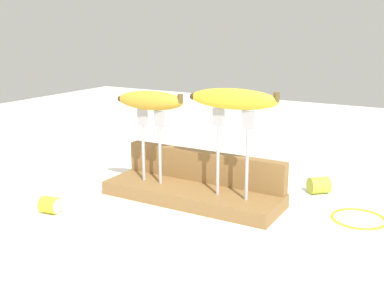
# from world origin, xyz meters

# --- Properties ---
(ground_plane) EXTENTS (3.00, 3.00, 0.00)m
(ground_plane) POSITION_xyz_m (0.00, 0.00, 0.00)
(ground_plane) COLOR white
(wooden_board) EXTENTS (0.40, 0.14, 0.03)m
(wooden_board) POSITION_xyz_m (0.00, 0.00, 0.02)
(wooden_board) COLOR olive
(wooden_board) RESTS_ON ground
(board_backstop) EXTENTS (0.39, 0.03, 0.07)m
(board_backstop) POSITION_xyz_m (0.00, 0.05, 0.07)
(board_backstop) COLOR olive
(board_backstop) RESTS_ON wooden_board
(fork_stand_left) EXTENTS (0.07, 0.01, 0.17)m
(fork_stand_left) POSITION_xyz_m (-0.10, -0.01, 0.13)
(fork_stand_left) COLOR #B2B2B7
(fork_stand_left) RESTS_ON wooden_board
(fork_stand_right) EXTENTS (0.09, 0.01, 0.19)m
(fork_stand_right) POSITION_xyz_m (0.10, -0.01, 0.14)
(fork_stand_right) COLOR #B2B2B7
(fork_stand_right) RESTS_ON wooden_board
(banana_raised_left) EXTENTS (0.16, 0.06, 0.04)m
(banana_raised_left) POSITION_xyz_m (-0.10, -0.01, 0.22)
(banana_raised_left) COLOR gold
(banana_raised_left) RESTS_ON fork_stand_left
(banana_raised_right) EXTENTS (0.19, 0.05, 0.04)m
(banana_raised_right) POSITION_xyz_m (0.10, -0.01, 0.24)
(banana_raised_right) COLOR yellow
(banana_raised_right) RESTS_ON fork_stand_right
(fork_fallen_near) EXTENTS (0.15, 0.08, 0.01)m
(fork_fallen_near) POSITION_xyz_m (0.06, 0.21, 0.00)
(fork_fallen_near) COLOR #B2B2B7
(fork_fallen_near) RESTS_ON ground
(banana_chunk_near) EXTENTS (0.04, 0.04, 0.03)m
(banana_chunk_near) POSITION_xyz_m (-0.22, -0.21, 0.02)
(banana_chunk_near) COLOR yellow
(banana_chunk_near) RESTS_ON ground
(banana_chunk_far) EXTENTS (0.06, 0.06, 0.04)m
(banana_chunk_far) POSITION_xyz_m (0.23, 0.19, 0.02)
(banana_chunk_far) COLOR #B2C138
(banana_chunk_far) RESTS_ON ground
(wire_coil) EXTENTS (0.11, 0.11, 0.01)m
(wire_coil) POSITION_xyz_m (0.34, 0.08, 0.00)
(wire_coil) COLOR gold
(wire_coil) RESTS_ON ground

